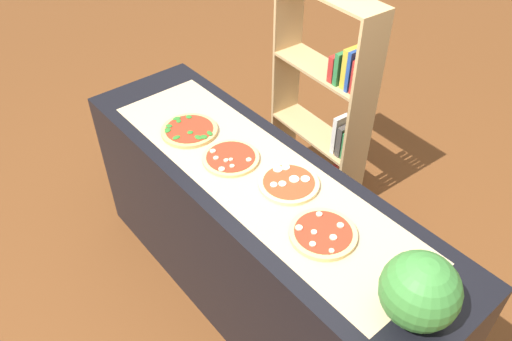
{
  "coord_description": "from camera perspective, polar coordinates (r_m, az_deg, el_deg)",
  "views": [
    {
      "loc": [
        1.35,
        -1.12,
        2.48
      ],
      "look_at": [
        0.0,
        0.0,
        0.97
      ],
      "focal_mm": 34.83,
      "sensor_mm": 36.0,
      "label": 1
    }
  ],
  "objects": [
    {
      "name": "pizza_mozzarella_2",
      "position": [
        2.26,
        3.78,
        -1.45
      ],
      "size": [
        0.28,
        0.28,
        0.03
      ],
      "color": "#E5C17F",
      "rests_on": "parchment_paper"
    },
    {
      "name": "parchment_paper",
      "position": [
        2.33,
        0.0,
        -0.35
      ],
      "size": [
        1.81,
        0.5,
        0.0
      ],
      "primitive_type": "cube",
      "color": "tan",
      "rests_on": "counter"
    },
    {
      "name": "watermelon",
      "position": [
        1.8,
        18.3,
        -12.98
      ],
      "size": [
        0.28,
        0.28,
        0.28
      ],
      "primitive_type": "sphere",
      "color": "#387A33",
      "rests_on": "counter"
    },
    {
      "name": "pizza_mushroom_1",
      "position": [
        2.4,
        -2.93,
        1.45
      ],
      "size": [
        0.28,
        0.28,
        0.03
      ],
      "color": "#DBB26B",
      "rests_on": "parchment_paper"
    },
    {
      "name": "pizza_spinach_0",
      "position": [
        2.6,
        -7.67,
        4.6
      ],
      "size": [
        0.29,
        0.29,
        0.03
      ],
      "color": "tan",
      "rests_on": "parchment_paper"
    },
    {
      "name": "pizza_mushroom_3",
      "position": [
        2.06,
        7.69,
        -7.18
      ],
      "size": [
        0.28,
        0.28,
        0.03
      ],
      "color": "#DBB26B",
      "rests_on": "parchment_paper"
    },
    {
      "name": "bookshelf",
      "position": [
        3.23,
        8.35,
        5.92
      ],
      "size": [
        0.74,
        0.27,
        1.45
      ],
      "color": "tan",
      "rests_on": "ground_plane"
    },
    {
      "name": "counter",
      "position": [
        2.66,
        0.0,
        -8.06
      ],
      "size": [
        2.22,
        0.65,
        0.95
      ],
      "primitive_type": "cube",
      "color": "black",
      "rests_on": "ground_plane"
    },
    {
      "name": "ground_plane",
      "position": [
        3.04,
        0.0,
        -13.95
      ],
      "size": [
        12.0,
        12.0,
        0.0
      ],
      "primitive_type": "plane",
      "color": "brown"
    }
  ]
}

